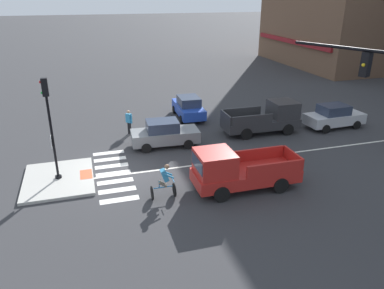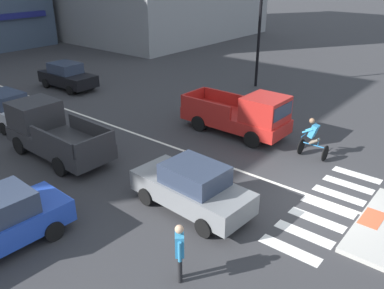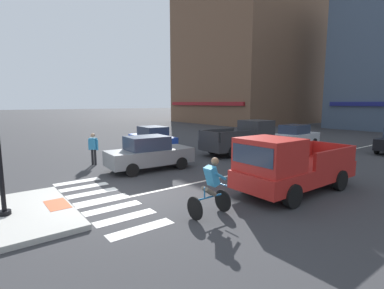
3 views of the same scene
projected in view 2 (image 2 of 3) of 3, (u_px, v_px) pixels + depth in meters
ground_plane at (312, 201)px, 13.47m from camera, size 300.00×300.00×0.00m
tactile_pad_front at (372, 218)px, 12.29m from camera, size 1.10×0.60×0.01m
crosswalk_stripe_a at (290, 250)px, 11.16m from camera, size 0.44×1.80×0.01m
crosswalk_stripe_b at (304, 234)px, 11.82m from camera, size 0.44×1.80×0.01m
crosswalk_stripe_c at (317, 220)px, 12.48m from camera, size 0.44×1.80×0.01m
crosswalk_stripe_d at (328, 207)px, 13.14m from camera, size 0.44×1.80×0.01m
crosswalk_stripe_e at (339, 195)px, 13.80m from camera, size 0.44×1.80×0.01m
crosswalk_stripe_f at (348, 185)px, 14.46m from camera, size 0.44×1.80×0.01m
crosswalk_stripe_g at (357, 175)px, 15.13m from camera, size 0.44×1.80×0.01m
lane_centre_line at (121, 128)px, 19.41m from camera, size 0.14×28.00×0.01m
traffic_light_mast at (258, 11)px, 23.17m from camera, size 5.80×2.60×7.34m
car_black_eastbound_distant at (67, 76)px, 25.39m from camera, size 1.91×4.13×1.64m
car_grey_westbound_near at (192, 187)px, 12.71m from camera, size 2.03×4.19×1.64m
car_silver_westbound_distant at (4, 108)px, 19.69m from camera, size 1.96×4.16×1.64m
pickup_truck_charcoal_westbound_far at (52, 132)px, 16.45m from camera, size 2.12×5.13×2.08m
pickup_truck_red_eastbound_mid at (243, 115)px, 18.30m from camera, size 2.09×5.11×2.08m
cyclist at (313, 138)px, 16.22m from camera, size 0.66×1.09×1.68m
pedestrian_at_curb_left at (180, 249)px, 9.71m from camera, size 0.43×0.40×1.67m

